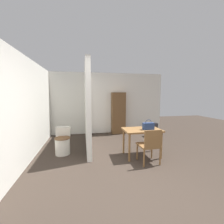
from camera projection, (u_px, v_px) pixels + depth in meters
The scene contains 10 objects.
ground_plane at pixel (137, 195), 2.41m from camera, with size 16.00×16.00×0.00m, color #382D26.
wall_back at pixel (103, 103), 6.27m from camera, with size 5.17×0.12×2.50m.
wall_left at pixel (30, 109), 3.83m from camera, with size 0.12×5.04×2.50m.
partition_wall at pixel (87, 106), 4.76m from camera, with size 0.12×2.70×2.50m.
dining_table at pixel (142, 133), 3.90m from camera, with size 0.95×0.65×0.72m.
wooden_chair at pixel (150, 145), 3.47m from camera, with size 0.47×0.47×0.84m.
toilet at pixel (63, 143), 4.11m from camera, with size 0.41×0.56×0.70m.
handbag at pixel (148, 126), 3.83m from camera, with size 0.28×0.12×0.26m.
wooden_cabinet at pixel (118, 113), 6.19m from camera, with size 0.56×0.35×1.70m.
space_heater at pixel (153, 129), 5.85m from camera, with size 0.35×0.20×0.52m.
Camera 1 is at (-0.82, -2.12, 1.61)m, focal length 24.00 mm.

